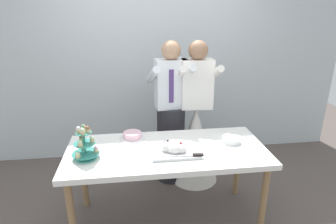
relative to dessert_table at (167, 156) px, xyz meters
The scene contains 9 objects.
ground_plane 0.70m from the dessert_table, ahead, with size 8.00×8.00×0.00m, color #564C47.
rear_wall 1.65m from the dessert_table, 90.00° to the left, with size 5.20×0.10×2.90m, color silver.
dessert_table is the anchor object (origin of this frame).
cupcake_stand 0.73m from the dessert_table, behind, with size 0.23×0.23×0.31m.
main_cake_tray 0.15m from the dessert_table, 51.48° to the right, with size 0.44×0.31×0.13m.
plate_stack 0.63m from the dessert_table, ahead, with size 0.18×0.18×0.05m.
round_cake 0.41m from the dessert_table, 139.58° to the left, with size 0.24×0.24×0.07m.
person_groom 0.74m from the dessert_table, 79.23° to the left, with size 0.51×0.53×1.66m.
person_bride 0.81m from the dessert_table, 58.38° to the left, with size 0.56×0.56×1.66m.
Camera 1 is at (-0.28, -2.28, 1.97)m, focal length 30.46 mm.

